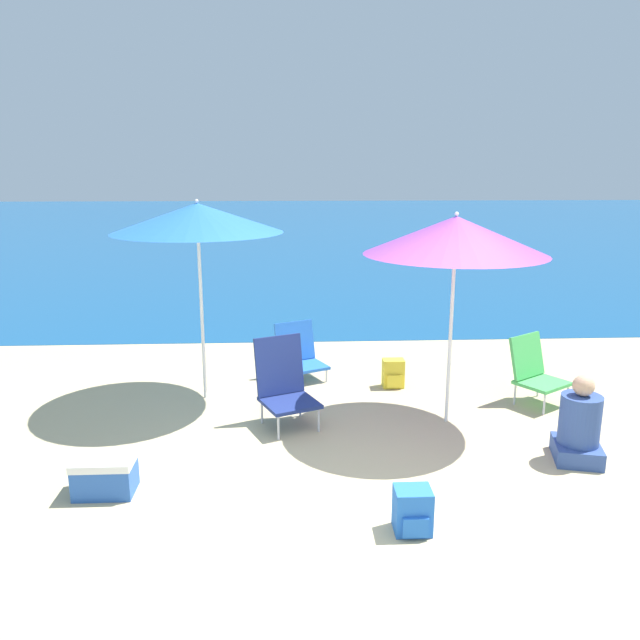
{
  "coord_description": "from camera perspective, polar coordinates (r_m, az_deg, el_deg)",
  "views": [
    {
      "loc": [
        -0.73,
        -4.38,
        2.58
      ],
      "look_at": [
        -0.42,
        2.0,
        1.0
      ],
      "focal_mm": 35.0,
      "sensor_mm": 36.0,
      "label": 1
    }
  ],
  "objects": [
    {
      "name": "backpack_blue",
      "position": [
        4.75,
        8.47,
        -16.86
      ],
      "size": [
        0.27,
        0.25,
        0.33
      ],
      "color": "blue",
      "rests_on": "ground"
    },
    {
      "name": "sea_water",
      "position": [
        29.18,
        -1.39,
        8.78
      ],
      "size": [
        60.0,
        40.0,
        0.01
      ],
      "color": "navy",
      "rests_on": "ground"
    },
    {
      "name": "beach_chair_blue",
      "position": [
        7.79,
        -1.94,
        -3.08
      ],
      "size": [
        0.7,
        0.71,
        0.69
      ],
      "rotation": [
        0.0,
        0.0,
        0.45
      ],
      "color": "silver",
      "rests_on": "ground"
    },
    {
      "name": "cooler_box",
      "position": [
        5.46,
        -19.06,
        -13.25
      ],
      "size": [
        0.48,
        0.33,
        0.31
      ],
      "color": "#2859B2",
      "rests_on": "ground"
    },
    {
      "name": "person_seated_near",
      "position": [
        6.1,
        22.61,
        -9.04
      ],
      "size": [
        0.5,
        0.55,
        0.8
      ],
      "rotation": [
        0.0,
        0.0,
        -0.25
      ],
      "color": "#334C8C",
      "rests_on": "ground"
    },
    {
      "name": "beach_umbrella_blue",
      "position": [
        6.89,
        -11.15,
        9.13
      ],
      "size": [
        1.85,
        1.85,
        2.24
      ],
      "color": "white",
      "rests_on": "ground"
    },
    {
      "name": "beach_chair_green",
      "position": [
        7.34,
        19.01,
        -4.31
      ],
      "size": [
        0.71,
        0.71,
        0.76
      ],
      "rotation": [
        0.0,
        0.0,
        0.58
      ],
      "color": "silver",
      "rests_on": "ground"
    },
    {
      "name": "beach_umbrella_purple",
      "position": [
        6.23,
        12.3,
        7.55
      ],
      "size": [
        1.8,
        1.8,
        2.16
      ],
      "color": "white",
      "rests_on": "ground"
    },
    {
      "name": "ground_plane",
      "position": [
        5.14,
        6.0,
        -16.34
      ],
      "size": [
        60.0,
        60.0,
        0.0
      ],
      "primitive_type": "plane",
      "color": "#C6B284"
    },
    {
      "name": "backpack_yellow",
      "position": [
        7.54,
        6.71,
        -4.89
      ],
      "size": [
        0.25,
        0.2,
        0.34
      ],
      "color": "yellow",
      "rests_on": "ground"
    },
    {
      "name": "beach_chair_navy",
      "position": [
        6.39,
        -3.3,
        -5.78
      ],
      "size": [
        0.7,
        0.74,
        0.89
      ],
      "rotation": [
        0.0,
        0.0,
        0.41
      ],
      "color": "silver",
      "rests_on": "ground"
    }
  ]
}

